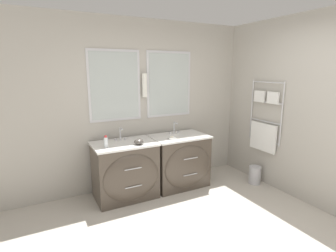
# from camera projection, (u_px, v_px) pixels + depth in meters

# --- Properties ---
(wall_back) EXTENTS (4.93, 0.16, 2.60)m
(wall_back) POSITION_uv_depth(u_px,v_px,m) (148.00, 104.00, 4.19)
(wall_back) COLOR #B2ADA3
(wall_back) RESTS_ON ground_plane
(wall_right) EXTENTS (0.13, 4.23, 2.60)m
(wall_right) POSITION_uv_depth(u_px,v_px,m) (285.00, 107.00, 3.91)
(wall_right) COLOR #B2ADA3
(wall_right) RESTS_ON ground_plane
(vanity_left) EXTENTS (0.89, 0.67, 0.82)m
(vanity_left) POSITION_uv_depth(u_px,v_px,m) (126.00, 171.00, 3.78)
(vanity_left) COLOR #4C4238
(vanity_left) RESTS_ON ground_plane
(vanity_right) EXTENTS (0.89, 0.67, 0.82)m
(vanity_right) POSITION_uv_depth(u_px,v_px,m) (180.00, 161.00, 4.18)
(vanity_right) COLOR #4C4238
(vanity_right) RESTS_ON ground_plane
(faucet_left) EXTENTS (0.17, 0.12, 0.20)m
(faucet_left) POSITION_uv_depth(u_px,v_px,m) (121.00, 134.00, 3.83)
(faucet_left) COLOR silver
(faucet_left) RESTS_ON vanity_left
(faucet_right) EXTENTS (0.17, 0.12, 0.20)m
(faucet_right) POSITION_uv_depth(u_px,v_px,m) (175.00, 128.00, 4.24)
(faucet_right) COLOR silver
(faucet_right) RESTS_ON vanity_right
(toiletry_bottle) EXTENTS (0.05, 0.05, 0.16)m
(toiletry_bottle) POSITION_uv_depth(u_px,v_px,m) (106.00, 142.00, 3.50)
(toiletry_bottle) COLOR silver
(toiletry_bottle) RESTS_ON vanity_left
(amenity_bowl) EXTENTS (0.13, 0.13, 0.08)m
(amenity_bowl) POSITION_uv_depth(u_px,v_px,m) (139.00, 142.00, 3.64)
(amenity_bowl) COLOR #4C4742
(amenity_bowl) RESTS_ON vanity_left
(soap_dish) EXTENTS (0.11, 0.08, 0.04)m
(soap_dish) POSITION_uv_depth(u_px,v_px,m) (172.00, 138.00, 3.93)
(soap_dish) COLOR white
(soap_dish) RESTS_ON vanity_right
(waste_bin) EXTENTS (0.20, 0.20, 0.29)m
(waste_bin) POSITION_uv_depth(u_px,v_px,m) (255.00, 175.00, 4.31)
(waste_bin) COLOR #B7B7BC
(waste_bin) RESTS_ON ground_plane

